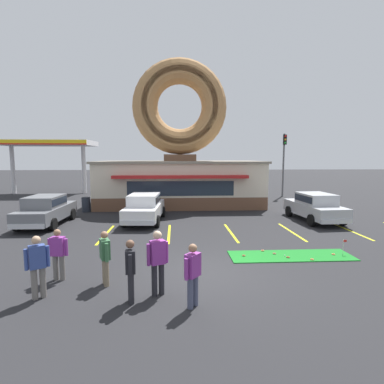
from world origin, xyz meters
name	(u,v)px	position (x,y,z in m)	size (l,w,h in m)	color
ground_plane	(202,273)	(0.00, 0.00, 0.00)	(160.00, 160.00, 0.00)	#232326
donut_shop_building	(180,156)	(-0.47, 13.94, 3.74)	(12.30, 6.75, 10.96)	brown
putting_mat	(291,256)	(3.42, 1.42, 0.01)	(4.52, 1.34, 0.03)	#197523
mini_donut_near_left	(274,253)	(2.86, 1.61, 0.05)	(0.13, 0.13, 0.04)	#A5724C
mini_donut_near_right	(333,254)	(5.03, 1.40, 0.05)	(0.13, 0.13, 0.04)	#D17F47
mini_donut_mid_left	(288,257)	(3.22, 1.18, 0.05)	(0.13, 0.13, 0.04)	brown
mini_donut_mid_centre	(263,251)	(2.53, 1.99, 0.05)	(0.13, 0.13, 0.04)	#D17F47
mini_donut_mid_right	(244,256)	(1.66, 1.44, 0.05)	(0.13, 0.13, 0.04)	brown
mini_donut_far_left	(312,259)	(3.99, 0.90, 0.05)	(0.13, 0.13, 0.04)	#D17F47
golf_ball	(285,255)	(3.17, 1.36, 0.05)	(0.04, 0.04, 0.04)	white
putting_flag_pin	(344,243)	(5.46, 1.47, 0.44)	(0.13, 0.01, 0.55)	silver
car_silver	(315,206)	(7.16, 7.46, 0.87)	(2.19, 4.66, 1.60)	#B2B5BA
car_white	(144,207)	(-2.58, 7.66, 0.87)	(2.21, 4.66, 1.60)	silver
car_grey	(46,209)	(-7.79, 7.20, 0.87)	(2.01, 4.58, 1.60)	slate
pedestrian_blue_sweater_man	(131,268)	(-1.96, -1.82, 0.89)	(0.28, 0.59, 1.61)	#232328
pedestrian_hooded_kid	(158,260)	(-1.31, -1.46, 0.97)	(0.55, 0.38, 1.74)	#232328
pedestrian_leather_jacket_man	(38,264)	(-4.38, -1.47, 0.92)	(0.52, 0.40, 1.65)	slate
pedestrian_clipboard_woman	(58,252)	(-4.30, -0.30, 0.84)	(0.59, 0.27, 1.54)	slate
pedestrian_beanie_man	(105,256)	(-2.84, -0.74, 0.86)	(0.37, 0.55, 1.57)	#7F7056
pedestrian_crossing_woman	(193,273)	(-0.43, -2.14, 0.87)	(0.43, 0.48, 1.58)	#474C66
trash_bin	(86,204)	(-6.83, 11.12, 0.50)	(0.57, 0.57, 0.97)	#232833
traffic_light_pole	(284,157)	(9.18, 18.15, 3.71)	(0.28, 0.47, 5.80)	#595B60
gas_station_canopy	(47,145)	(-13.59, 21.87, 4.86)	(9.00, 4.46, 5.30)	silver
parking_stripe_far_left	(106,234)	(-4.15, 5.00, 0.00)	(0.12, 3.60, 0.01)	yellow
parking_stripe_left	(169,233)	(-1.15, 5.00, 0.00)	(0.12, 3.60, 0.01)	yellow
parking_stripe_mid_left	(231,233)	(1.85, 5.00, 0.00)	(0.12, 3.60, 0.01)	yellow
parking_stripe_centre	(291,232)	(4.85, 5.00, 0.00)	(0.12, 3.60, 0.01)	yellow
parking_stripe_mid_right	(350,231)	(7.85, 5.00, 0.00)	(0.12, 3.60, 0.01)	yellow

